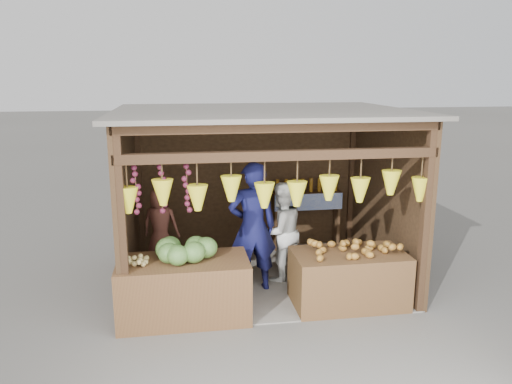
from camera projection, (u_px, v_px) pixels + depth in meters
The scene contains 12 objects.
ground at pixel (262, 278), 7.92m from camera, with size 80.00×80.00×0.00m, color #514F49.
stall_structure at pixel (260, 176), 7.49m from camera, with size 4.30×3.30×2.66m.
back_shelf at pixel (307, 203), 9.11m from camera, with size 1.25×0.32×1.32m.
counter_left at pixel (184, 289), 6.55m from camera, with size 1.70×0.85×0.81m, color #4E301A.
counter_right at pixel (348, 279), 6.96m from camera, with size 1.55×0.85×0.76m, color #51371B.
stool at pixel (163, 270), 7.84m from camera, with size 0.34×0.34×0.32m, color black.
man_standing at pixel (253, 227), 7.29m from camera, with size 0.71×0.47×1.95m, color #121344.
woman_standing at pixel (281, 232), 7.73m from camera, with size 0.76×0.59×1.56m, color white.
vendor_seated at pixel (161, 225), 7.67m from camera, with size 0.57×0.37×1.16m, color #562C22.
melon_pile at pixel (183, 248), 6.44m from camera, with size 1.00×0.50×0.32m, color #154512, non-canonical shape.
tanfruit_pile at pixel (137, 260), 6.29m from camera, with size 0.34×0.40×0.13m, color tan, non-canonical shape.
mango_pile at pixel (354, 245), 6.85m from camera, with size 1.40×0.64×0.22m, color #B83B18, non-canonical shape.
Camera 1 is at (-1.24, -7.29, 3.15)m, focal length 35.00 mm.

